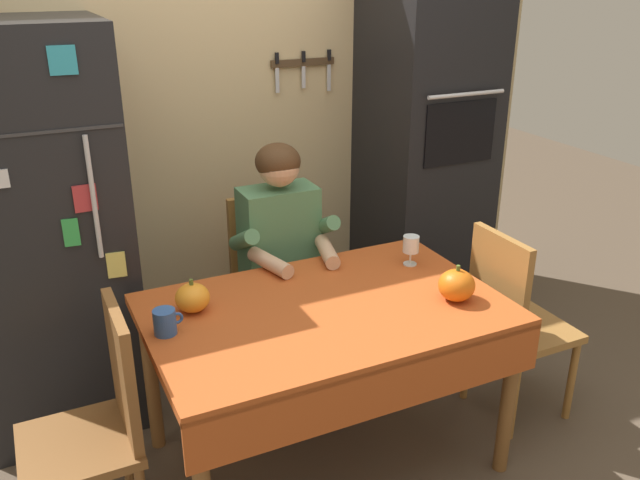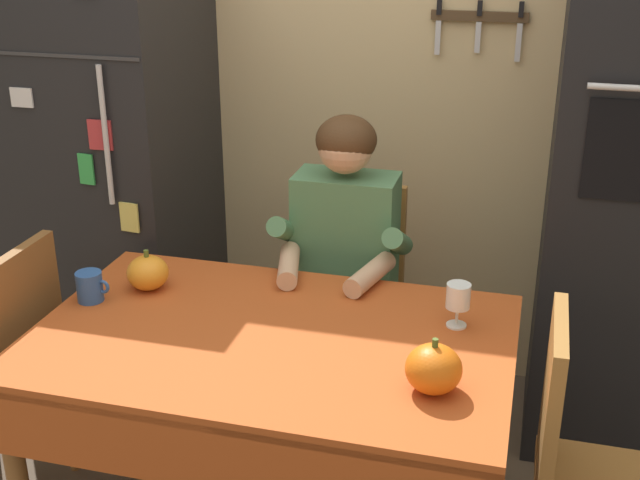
{
  "view_description": "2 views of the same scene",
  "coord_description": "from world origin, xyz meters",
  "px_view_note": "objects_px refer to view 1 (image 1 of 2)",
  "views": [
    {
      "loc": [
        -1.03,
        -1.99,
        1.99
      ],
      "look_at": [
        0.04,
        0.24,
        0.96
      ],
      "focal_mm": 37.33,
      "sensor_mm": 36.0,
      "label": 1
    },
    {
      "loc": [
        0.69,
        -1.92,
        1.92
      ],
      "look_at": [
        0.13,
        0.17,
        1.02
      ],
      "focal_mm": 46.55,
      "sensor_mm": 36.0,
      "label": 2
    }
  ],
  "objects_px": {
    "seated_person": "(285,251)",
    "chair_right_side": "(512,318)",
    "wine_glass": "(411,245)",
    "pumpkin_medium": "(192,298)",
    "refrigerator": "(44,234)",
    "dining_table": "(328,327)",
    "wall_oven": "(425,148)",
    "coffee_mug": "(165,322)",
    "chair_behind_person": "(271,278)",
    "pumpkin_large": "(457,285)",
    "chair_left_side": "(99,421)"
  },
  "relations": [
    {
      "from": "wine_glass",
      "to": "pumpkin_medium",
      "type": "distance_m",
      "value": 1.0
    },
    {
      "from": "dining_table",
      "to": "coffee_mug",
      "type": "xyz_separation_m",
      "value": [
        -0.62,
        0.09,
        0.13
      ]
    },
    {
      "from": "chair_behind_person",
      "to": "coffee_mug",
      "type": "distance_m",
      "value": 1.02
    },
    {
      "from": "chair_right_side",
      "to": "pumpkin_large",
      "type": "relative_size",
      "value": 6.13
    },
    {
      "from": "pumpkin_large",
      "to": "chair_right_side",
      "type": "bearing_deg",
      "value": 13.37
    },
    {
      "from": "dining_table",
      "to": "chair_left_side",
      "type": "height_order",
      "value": "chair_left_side"
    },
    {
      "from": "dining_table",
      "to": "wine_glass",
      "type": "distance_m",
      "value": 0.59
    },
    {
      "from": "chair_behind_person",
      "to": "pumpkin_large",
      "type": "distance_m",
      "value": 1.08
    },
    {
      "from": "dining_table",
      "to": "wall_oven",
      "type": "bearing_deg",
      "value": 41.31
    },
    {
      "from": "dining_table",
      "to": "pumpkin_medium",
      "type": "height_order",
      "value": "pumpkin_medium"
    },
    {
      "from": "dining_table",
      "to": "refrigerator",
      "type": "bearing_deg",
      "value": 137.09
    },
    {
      "from": "wall_oven",
      "to": "chair_right_side",
      "type": "relative_size",
      "value": 2.26
    },
    {
      "from": "chair_right_side",
      "to": "coffee_mug",
      "type": "relative_size",
      "value": 8.41
    },
    {
      "from": "dining_table",
      "to": "chair_behind_person",
      "type": "relative_size",
      "value": 1.51
    },
    {
      "from": "pumpkin_large",
      "to": "pumpkin_medium",
      "type": "xyz_separation_m",
      "value": [
        -0.98,
        0.37,
        -0.01
      ]
    },
    {
      "from": "pumpkin_medium",
      "to": "chair_behind_person",
      "type": "bearing_deg",
      "value": 46.47
    },
    {
      "from": "dining_table",
      "to": "pumpkin_large",
      "type": "distance_m",
      "value": 0.54
    },
    {
      "from": "refrigerator",
      "to": "dining_table",
      "type": "distance_m",
      "value": 1.32
    },
    {
      "from": "chair_behind_person",
      "to": "coffee_mug",
      "type": "xyz_separation_m",
      "value": [
        -0.69,
        -0.71,
        0.28
      ]
    },
    {
      "from": "refrigerator",
      "to": "wall_oven",
      "type": "xyz_separation_m",
      "value": [
        2.0,
        0.04,
        0.15
      ]
    },
    {
      "from": "wall_oven",
      "to": "pumpkin_medium",
      "type": "height_order",
      "value": "wall_oven"
    },
    {
      "from": "seated_person",
      "to": "coffee_mug",
      "type": "xyz_separation_m",
      "value": [
        -0.69,
        -0.52,
        0.05
      ]
    },
    {
      "from": "seated_person",
      "to": "chair_left_side",
      "type": "xyz_separation_m",
      "value": [
        -0.97,
        -0.62,
        -0.23
      ]
    },
    {
      "from": "seated_person",
      "to": "chair_right_side",
      "type": "relative_size",
      "value": 1.34
    },
    {
      "from": "seated_person",
      "to": "wine_glass",
      "type": "distance_m",
      "value": 0.6
    },
    {
      "from": "wall_oven",
      "to": "chair_left_side",
      "type": "relative_size",
      "value": 2.26
    },
    {
      "from": "refrigerator",
      "to": "chair_right_side",
      "type": "relative_size",
      "value": 1.94
    },
    {
      "from": "wall_oven",
      "to": "chair_left_side",
      "type": "xyz_separation_m",
      "value": [
        -1.95,
        -0.94,
        -0.54
      ]
    },
    {
      "from": "refrigerator",
      "to": "dining_table",
      "type": "bearing_deg",
      "value": -42.91
    },
    {
      "from": "coffee_mug",
      "to": "pumpkin_medium",
      "type": "height_order",
      "value": "pumpkin_medium"
    },
    {
      "from": "chair_behind_person",
      "to": "chair_left_side",
      "type": "height_order",
      "value": "same"
    },
    {
      "from": "refrigerator",
      "to": "coffee_mug",
      "type": "distance_m",
      "value": 0.87
    },
    {
      "from": "chair_right_side",
      "to": "wine_glass",
      "type": "bearing_deg",
      "value": 144.56
    },
    {
      "from": "refrigerator",
      "to": "chair_behind_person",
      "type": "xyz_separation_m",
      "value": [
        1.02,
        -0.09,
        -0.39
      ]
    },
    {
      "from": "refrigerator",
      "to": "wine_glass",
      "type": "relative_size",
      "value": 13.11
    },
    {
      "from": "chair_behind_person",
      "to": "pumpkin_medium",
      "type": "distance_m",
      "value": 0.85
    },
    {
      "from": "seated_person",
      "to": "coffee_mug",
      "type": "relative_size",
      "value": 11.26
    },
    {
      "from": "refrigerator",
      "to": "pumpkin_medium",
      "type": "bearing_deg",
      "value": -55.04
    },
    {
      "from": "dining_table",
      "to": "pumpkin_large",
      "type": "xyz_separation_m",
      "value": [
        0.5,
        -0.15,
        0.15
      ]
    },
    {
      "from": "chair_right_side",
      "to": "pumpkin_medium",
      "type": "xyz_separation_m",
      "value": [
        -1.38,
        0.27,
        0.29
      ]
    },
    {
      "from": "dining_table",
      "to": "wine_glass",
      "type": "xyz_separation_m",
      "value": [
        0.52,
        0.22,
        0.18
      ]
    },
    {
      "from": "coffee_mug",
      "to": "wine_glass",
      "type": "distance_m",
      "value": 1.14
    },
    {
      "from": "dining_table",
      "to": "seated_person",
      "type": "distance_m",
      "value": 0.61
    },
    {
      "from": "wine_glass",
      "to": "pumpkin_medium",
      "type": "relative_size",
      "value": 1.01
    },
    {
      "from": "chair_right_side",
      "to": "wine_glass",
      "type": "relative_size",
      "value": 6.78
    },
    {
      "from": "dining_table",
      "to": "coffee_mug",
      "type": "height_order",
      "value": "coffee_mug"
    },
    {
      "from": "chair_behind_person",
      "to": "chair_right_side",
      "type": "relative_size",
      "value": 1.0
    },
    {
      "from": "seated_person",
      "to": "chair_right_side",
      "type": "distance_m",
      "value": 1.09
    },
    {
      "from": "coffee_mug",
      "to": "seated_person",
      "type": "bearing_deg",
      "value": 36.96
    },
    {
      "from": "chair_behind_person",
      "to": "seated_person",
      "type": "bearing_deg",
      "value": -90.0
    }
  ]
}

